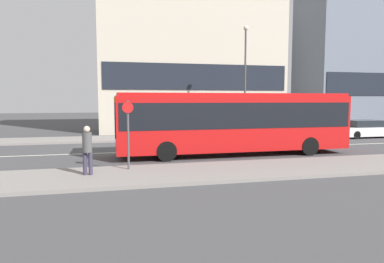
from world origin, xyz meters
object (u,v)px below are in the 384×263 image
parked_car_0 (364,129)px  bus_stop_sign (128,130)px  street_lamp (245,71)px  pedestrian_near_stop (87,147)px  city_bus (234,120)px

parked_car_0 → bus_stop_sign: (-18.24, -8.67, 1.09)m
street_lamp → pedestrian_near_stop: bearing=-133.9°
pedestrian_near_stop → bus_stop_sign: (1.52, 0.68, 0.56)m
parked_car_0 → bus_stop_sign: bearing=-154.6°
parked_car_0 → pedestrian_near_stop: 21.87m
parked_car_0 → street_lamp: bearing=169.0°
parked_car_0 → pedestrian_near_stop: size_ratio=2.42×
city_bus → pedestrian_near_stop: bearing=-151.0°
bus_stop_sign → pedestrian_near_stop: bearing=-155.8°
pedestrian_near_stop → bus_stop_sign: bearing=33.4°
parked_car_0 → pedestrian_near_stop: (-19.76, -9.36, 0.53)m
street_lamp → city_bus: bearing=-116.2°
bus_stop_sign → street_lamp: bearing=48.7°
bus_stop_sign → street_lamp: (9.17, 10.44, 3.30)m
city_bus → parked_car_0: bearing=23.6°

